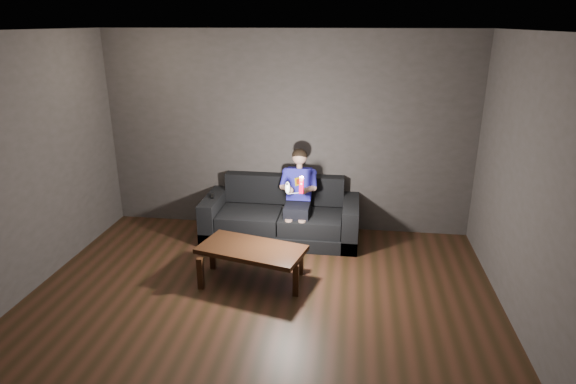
# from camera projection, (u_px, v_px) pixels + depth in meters

# --- Properties ---
(floor) EXTENTS (5.00, 5.00, 0.00)m
(floor) POSITION_uv_depth(u_px,v_px,m) (251.00, 328.00, 4.61)
(floor) COLOR black
(floor) RESTS_ON ground
(back_wall) EXTENTS (5.00, 0.04, 2.70)m
(back_wall) POSITION_uv_depth(u_px,v_px,m) (287.00, 133.00, 6.49)
(back_wall) COLOR #37322F
(back_wall) RESTS_ON ground
(right_wall) EXTENTS (0.04, 5.00, 2.70)m
(right_wall) POSITION_uv_depth(u_px,v_px,m) (553.00, 211.00, 3.84)
(right_wall) COLOR #37322F
(right_wall) RESTS_ON ground
(ceiling) EXTENTS (5.00, 5.00, 0.02)m
(ceiling) POSITION_uv_depth(u_px,v_px,m) (241.00, 32.00, 3.71)
(ceiling) COLOR white
(ceiling) RESTS_ON back_wall
(sofa) EXTENTS (2.05, 0.89, 0.79)m
(sofa) POSITION_uv_depth(u_px,v_px,m) (281.00, 219.00, 6.48)
(sofa) COLOR black
(sofa) RESTS_ON floor
(child) EXTENTS (0.48, 0.59, 1.17)m
(child) POSITION_uv_depth(u_px,v_px,m) (298.00, 190.00, 6.26)
(child) COLOR black
(child) RESTS_ON sofa
(wii_remote_red) EXTENTS (0.05, 0.08, 0.22)m
(wii_remote_red) POSITION_uv_depth(u_px,v_px,m) (302.00, 185.00, 5.75)
(wii_remote_red) COLOR red
(wii_remote_red) RESTS_ON child
(nunchuk_white) EXTENTS (0.08, 0.10, 0.16)m
(nunchuk_white) POSITION_uv_depth(u_px,v_px,m) (288.00, 188.00, 5.79)
(nunchuk_white) COLOR white
(nunchuk_white) RESTS_ON child
(wii_remote_black) EXTENTS (0.07, 0.15, 0.03)m
(wii_remote_black) POSITION_uv_depth(u_px,v_px,m) (212.00, 196.00, 6.43)
(wii_remote_black) COLOR black
(wii_remote_black) RESTS_ON sofa
(coffee_table) EXTENTS (1.26, 0.84, 0.42)m
(coffee_table) POSITION_uv_depth(u_px,v_px,m) (252.00, 252.00, 5.33)
(coffee_table) COLOR black
(coffee_table) RESTS_ON floor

